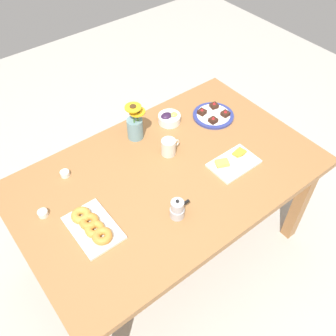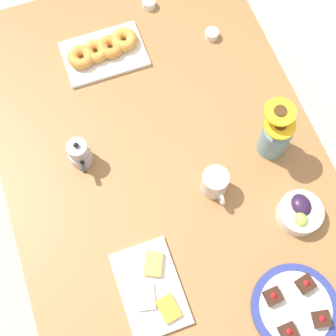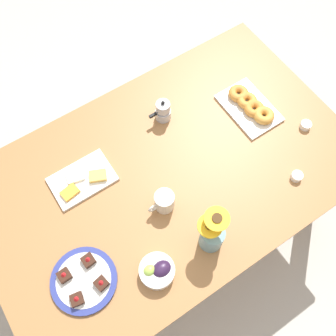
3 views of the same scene
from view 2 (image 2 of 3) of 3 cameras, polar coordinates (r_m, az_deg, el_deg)
name	(u,v)px [view 2 (image 2 of 3)]	position (r m, az deg, el deg)	size (l,w,h in m)	color
ground_plane	(168,229)	(2.17, 0.00, -7.47)	(6.00, 6.00, 0.00)	#B7B2A8
dining_table	(168,182)	(1.55, 0.00, -1.68)	(1.60, 1.00, 0.74)	#9E6B3D
coffee_mug	(215,183)	(1.41, 5.74, -1.80)	(0.12, 0.08, 0.09)	beige
grape_bowl	(300,212)	(1.45, 15.77, -5.21)	(0.13, 0.13, 0.07)	white
cheese_platter	(151,288)	(1.37, -2.03, -14.42)	(0.26, 0.17, 0.03)	white
croissant_platter	(104,51)	(1.67, -7.86, 14.00)	(0.19, 0.28, 0.05)	white
jam_cup_honey	(212,34)	(1.71, 5.36, 15.96)	(0.05, 0.05, 0.03)	white
jam_cup_berry	(149,3)	(1.79, -2.35, 19.42)	(0.05, 0.05, 0.03)	white
dessert_plate	(295,308)	(1.41, 15.27, -16.14)	(0.25, 0.25, 0.05)	navy
flower_vase	(275,137)	(1.46, 12.91, 3.76)	(0.11, 0.11, 0.24)	#6B939E
moka_pot	(80,154)	(1.46, -10.72, 1.75)	(0.11, 0.07, 0.12)	#B7B7BC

